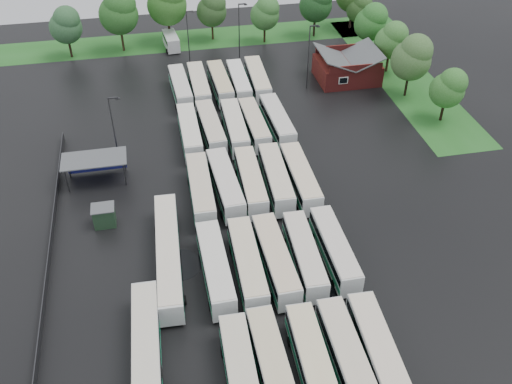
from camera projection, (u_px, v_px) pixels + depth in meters
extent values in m
plane|color=black|center=(260.00, 280.00, 60.86)|extent=(160.00, 160.00, 0.00)
cube|color=maroon|center=(347.00, 70.00, 96.60)|extent=(10.00, 8.00, 3.40)
cube|color=#4C4F51|center=(334.00, 57.00, 94.60)|extent=(5.07, 8.60, 2.19)
cube|color=#4C4F51|center=(363.00, 55.00, 95.38)|extent=(5.07, 8.60, 2.19)
cube|color=maroon|center=(356.00, 69.00, 92.15)|extent=(9.00, 0.20, 1.20)
cube|color=silver|center=(343.00, 80.00, 92.97)|extent=(1.60, 0.12, 1.20)
cylinder|color=#2D2D30|center=(67.00, 181.00, 71.98)|extent=(0.16, 0.16, 3.40)
cylinder|color=#2D2D30|center=(125.00, 174.00, 73.11)|extent=(0.16, 0.16, 3.40)
cylinder|color=#2D2D30|center=(68.00, 166.00, 74.45)|extent=(0.16, 0.16, 3.40)
cylinder|color=#2D2D30|center=(124.00, 160.00, 75.58)|extent=(0.16, 0.16, 3.40)
cube|color=#4C4F51|center=(94.00, 159.00, 72.67)|extent=(8.20, 4.20, 0.15)
cube|color=navy|center=(97.00, 163.00, 75.31)|extent=(7.60, 0.08, 2.60)
cube|color=#1B351F|center=(104.00, 216.00, 67.27)|extent=(2.50, 2.00, 2.50)
cube|color=#4C4F51|center=(102.00, 208.00, 66.47)|extent=(2.70, 2.20, 0.12)
cube|color=#236520|center=(202.00, 39.00, 111.16)|extent=(80.00, 10.00, 0.01)
cube|color=#236520|center=(401.00, 74.00, 99.21)|extent=(10.00, 50.00, 0.01)
cube|color=#2D2D30|center=(50.00, 254.00, 63.18)|extent=(0.10, 50.00, 1.20)
cube|color=silver|center=(241.00, 377.00, 49.49)|extent=(2.79, 11.92, 2.72)
cube|color=black|center=(241.00, 373.00, 49.16)|extent=(2.83, 11.45, 0.87)
cube|color=#187B51|center=(241.00, 381.00, 49.86)|extent=(2.83, 11.68, 0.60)
cube|color=beige|center=(241.00, 367.00, 48.62)|extent=(2.68, 11.56, 0.12)
cylinder|color=black|center=(234.00, 351.00, 53.26)|extent=(2.52, 0.95, 0.95)
cube|color=silver|center=(273.00, 368.00, 50.22)|extent=(2.57, 11.89, 2.72)
cube|color=black|center=(273.00, 364.00, 49.88)|extent=(2.62, 11.42, 0.87)
cube|color=#077641|center=(273.00, 372.00, 50.59)|extent=(2.62, 11.65, 0.60)
cube|color=beige|center=(273.00, 358.00, 49.35)|extent=(2.47, 11.53, 0.12)
cylinder|color=black|center=(263.00, 343.00, 53.99)|extent=(2.52, 0.95, 0.95)
cube|color=silver|center=(313.00, 365.00, 50.40)|extent=(2.83, 12.07, 2.75)
cube|color=black|center=(314.00, 362.00, 50.06)|extent=(2.87, 11.59, 0.88)
cube|color=#097F4E|center=(313.00, 369.00, 50.77)|extent=(2.87, 11.83, 0.61)
cube|color=beige|center=(314.00, 355.00, 49.52)|extent=(2.72, 11.71, 0.12)
cylinder|color=black|center=(301.00, 340.00, 54.21)|extent=(2.55, 0.96, 0.96)
cube|color=silver|center=(347.00, 359.00, 50.92)|extent=(2.62, 12.12, 2.77)
cube|color=black|center=(348.00, 355.00, 50.57)|extent=(2.68, 11.63, 0.89)
cube|color=#067341|center=(347.00, 363.00, 51.29)|extent=(2.67, 11.87, 0.61)
cube|color=beige|center=(349.00, 349.00, 50.03)|extent=(2.52, 11.75, 0.12)
cylinder|color=black|center=(333.00, 334.00, 54.76)|extent=(2.57, 0.97, 0.97)
cube|color=silver|center=(378.00, 353.00, 51.34)|extent=(3.09, 12.32, 2.80)
cube|color=black|center=(379.00, 350.00, 50.99)|extent=(3.12, 11.83, 0.90)
cube|color=#117C50|center=(378.00, 358.00, 51.72)|extent=(3.13, 12.08, 0.62)
cube|color=beige|center=(381.00, 343.00, 50.44)|extent=(2.97, 11.95, 0.12)
cylinder|color=black|center=(362.00, 329.00, 55.21)|extent=(2.60, 0.98, 0.98)
cube|color=silver|center=(215.00, 268.00, 59.78)|extent=(2.68, 12.11, 2.77)
cube|color=black|center=(215.00, 264.00, 59.44)|extent=(2.73, 11.63, 0.89)
cube|color=#1F7D50|center=(216.00, 272.00, 60.16)|extent=(2.73, 11.87, 0.61)
cube|color=silver|center=(215.00, 258.00, 58.90)|extent=(2.57, 11.75, 0.12)
cylinder|color=black|center=(221.00, 305.00, 57.65)|extent=(2.57, 0.97, 0.97)
cylinder|color=black|center=(211.00, 252.00, 63.61)|extent=(2.57, 0.97, 0.97)
cube|color=silver|center=(247.00, 264.00, 60.26)|extent=(2.74, 12.14, 2.77)
cube|color=black|center=(247.00, 260.00, 59.91)|extent=(2.79, 11.65, 0.89)
cube|color=#0B7A46|center=(247.00, 268.00, 60.63)|extent=(2.78, 11.90, 0.61)
cube|color=beige|center=(247.00, 254.00, 59.37)|extent=(2.63, 11.77, 0.12)
cylinder|color=black|center=(255.00, 300.00, 58.13)|extent=(2.57, 0.97, 0.97)
cylinder|color=black|center=(241.00, 248.00, 64.10)|extent=(2.57, 0.97, 0.97)
cube|color=silver|center=(275.00, 260.00, 60.73)|extent=(2.80, 12.19, 2.78)
cube|color=black|center=(276.00, 256.00, 60.39)|extent=(2.85, 11.71, 0.89)
cube|color=#077447|center=(275.00, 264.00, 61.11)|extent=(2.85, 11.95, 0.61)
cube|color=beige|center=(276.00, 250.00, 59.84)|extent=(2.69, 11.82, 0.12)
cylinder|color=black|center=(284.00, 296.00, 58.59)|extent=(2.58, 0.97, 0.97)
cylinder|color=black|center=(268.00, 245.00, 64.58)|extent=(2.58, 0.97, 0.97)
cube|color=silver|center=(304.00, 255.00, 61.35)|extent=(2.83, 11.79, 2.68)
cube|color=black|center=(305.00, 252.00, 61.02)|extent=(2.88, 11.32, 0.86)
cube|color=#0E7446|center=(304.00, 259.00, 61.72)|extent=(2.87, 11.55, 0.59)
cube|color=beige|center=(305.00, 246.00, 60.49)|extent=(2.72, 11.43, 0.12)
cylinder|color=black|center=(313.00, 289.00, 59.29)|extent=(2.49, 0.94, 0.94)
cylinder|color=black|center=(295.00, 241.00, 65.07)|extent=(2.49, 0.94, 0.94)
cube|color=silver|center=(335.00, 249.00, 62.10)|extent=(2.43, 11.67, 2.68)
cube|color=black|center=(335.00, 246.00, 61.77)|extent=(2.49, 11.21, 0.86)
cube|color=#177E4D|center=(334.00, 253.00, 62.46)|extent=(2.48, 11.44, 0.59)
cube|color=silver|center=(336.00, 240.00, 61.25)|extent=(2.34, 11.32, 0.12)
cylinder|color=black|center=(344.00, 283.00, 60.04)|extent=(2.48, 0.93, 0.93)
cylinder|color=black|center=(324.00, 236.00, 65.81)|extent=(2.48, 0.93, 0.93)
cube|color=silver|center=(201.00, 190.00, 70.26)|extent=(2.82, 12.35, 2.82)
cube|color=black|center=(200.00, 186.00, 69.92)|extent=(2.87, 11.86, 0.90)
cube|color=#11794D|center=(201.00, 194.00, 70.65)|extent=(2.87, 12.11, 0.62)
cube|color=beige|center=(200.00, 180.00, 69.36)|extent=(2.71, 11.98, 0.12)
cylinder|color=black|center=(206.00, 219.00, 68.10)|extent=(2.61, 0.98, 0.98)
cylinder|color=black|center=(198.00, 180.00, 74.17)|extent=(2.61, 0.98, 0.98)
cube|color=silver|center=(225.00, 184.00, 71.12)|extent=(3.14, 12.46, 2.83)
cube|color=black|center=(225.00, 181.00, 70.77)|extent=(3.18, 11.97, 0.91)
cube|color=#1D764D|center=(226.00, 188.00, 71.50)|extent=(3.18, 12.21, 0.62)
cube|color=silver|center=(225.00, 175.00, 70.22)|extent=(3.02, 12.08, 0.12)
cylinder|color=black|center=(231.00, 213.00, 68.94)|extent=(2.62, 0.99, 0.99)
cylinder|color=black|center=(221.00, 175.00, 75.04)|extent=(2.62, 0.99, 0.99)
cube|color=silver|center=(251.00, 182.00, 71.61)|extent=(2.88, 12.10, 2.76)
cube|color=black|center=(251.00, 178.00, 71.27)|extent=(2.93, 11.62, 0.88)
cube|color=#087442|center=(251.00, 186.00, 71.99)|extent=(2.92, 11.86, 0.61)
cube|color=beige|center=(251.00, 173.00, 70.73)|extent=(2.77, 11.73, 0.12)
cylinder|color=black|center=(257.00, 209.00, 69.49)|extent=(2.55, 0.96, 0.96)
cylinder|color=black|center=(245.00, 173.00, 75.43)|extent=(2.55, 0.96, 0.96)
cube|color=silver|center=(276.00, 179.00, 72.11)|extent=(3.04, 12.33, 2.80)
cube|color=black|center=(276.00, 175.00, 71.76)|extent=(3.08, 11.84, 0.90)
cube|color=#237950|center=(276.00, 182.00, 72.49)|extent=(3.08, 12.08, 0.62)
cube|color=beige|center=(276.00, 169.00, 71.21)|extent=(2.92, 11.96, 0.12)
cylinder|color=black|center=(283.00, 206.00, 69.95)|extent=(2.60, 0.98, 0.98)
cylinder|color=black|center=(269.00, 170.00, 75.99)|extent=(2.60, 0.98, 0.98)
cube|color=silver|center=(300.00, 178.00, 72.19)|extent=(2.64, 12.28, 2.81)
cube|color=black|center=(300.00, 174.00, 71.85)|extent=(2.70, 11.79, 0.90)
cube|color=#0F7143|center=(300.00, 182.00, 72.58)|extent=(2.69, 12.03, 0.62)
cube|color=beige|center=(301.00, 169.00, 71.30)|extent=(2.54, 11.91, 0.12)
cylinder|color=black|center=(308.00, 206.00, 70.03)|extent=(2.61, 0.98, 0.98)
cylinder|color=black|center=(292.00, 169.00, 76.09)|extent=(2.61, 0.98, 0.98)
cube|color=silver|center=(190.00, 132.00, 80.82)|extent=(2.52, 12.01, 2.75)
cube|color=black|center=(189.00, 129.00, 80.48)|extent=(2.58, 11.53, 0.88)
cube|color=#257F57|center=(190.00, 136.00, 81.19)|extent=(2.57, 11.77, 0.61)
cube|color=white|center=(189.00, 124.00, 79.94)|extent=(2.42, 11.65, 0.12)
cylinder|color=black|center=(193.00, 155.00, 78.70)|extent=(2.55, 0.96, 0.96)
cylinder|color=black|center=(188.00, 127.00, 84.63)|extent=(2.55, 0.96, 0.96)
cube|color=silver|center=(211.00, 128.00, 81.72)|extent=(3.02, 12.02, 2.73)
cube|color=black|center=(211.00, 125.00, 81.38)|extent=(3.05, 11.55, 0.87)
cube|color=#206F51|center=(211.00, 132.00, 82.09)|extent=(3.05, 11.79, 0.60)
cube|color=beige|center=(210.00, 120.00, 80.85)|extent=(2.90, 11.66, 0.12)
cylinder|color=black|center=(215.00, 151.00, 79.62)|extent=(2.53, 0.95, 0.95)
cylinder|color=black|center=(208.00, 123.00, 85.51)|extent=(2.53, 0.95, 0.95)
cube|color=silver|center=(235.00, 128.00, 81.79)|extent=(2.77, 12.17, 2.78)
cube|color=black|center=(235.00, 124.00, 81.45)|extent=(2.82, 11.69, 0.89)
cube|color=#137C49|center=(235.00, 131.00, 82.17)|extent=(2.82, 11.93, 0.61)
cube|color=silver|center=(235.00, 119.00, 80.90)|extent=(2.66, 11.81, 0.12)
cylinder|color=black|center=(240.00, 150.00, 79.65)|extent=(2.58, 0.97, 0.97)
cylinder|color=black|center=(231.00, 122.00, 85.64)|extent=(2.58, 0.97, 0.97)
cube|color=silver|center=(254.00, 125.00, 82.52)|extent=(2.67, 11.69, 2.67)
cube|color=black|center=(254.00, 122.00, 82.19)|extent=(2.72, 11.23, 0.85)
cube|color=#147850|center=(254.00, 128.00, 82.88)|extent=(2.71, 11.46, 0.59)
cube|color=beige|center=(254.00, 117.00, 81.66)|extent=(2.57, 11.34, 0.12)
cylinder|color=black|center=(260.00, 146.00, 80.47)|extent=(2.47, 0.93, 0.93)
cylinder|color=black|center=(249.00, 120.00, 86.22)|extent=(2.47, 0.93, 0.93)
cube|color=silver|center=(277.00, 121.00, 83.13)|extent=(2.87, 12.13, 2.76)
cube|color=black|center=(277.00, 118.00, 82.79)|extent=(2.91, 11.65, 0.88)
cube|color=#0A7442|center=(277.00, 125.00, 83.50)|extent=(2.91, 11.89, 0.61)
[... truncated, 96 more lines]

